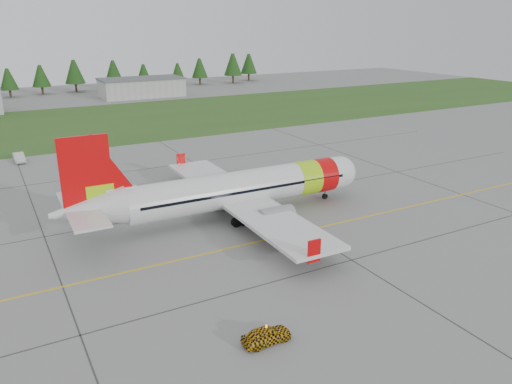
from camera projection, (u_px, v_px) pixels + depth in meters
ground at (260, 285)px, 42.98m from camera, size 320.00×320.00×0.00m
aircraft at (237, 189)px, 57.44m from camera, size 37.05×33.99×11.23m
follow_me_car at (266, 320)px, 34.75m from camera, size 1.24×1.46×3.63m
service_van at (18, 148)px, 80.29m from camera, size 1.62×1.54×4.49m
grass_strip at (80, 124)px, 110.92m from camera, size 320.00×50.00×0.03m
taxi_guideline at (221, 250)px, 49.61m from camera, size 120.00×0.25×0.02m
hangar_east at (142, 88)px, 151.35m from camera, size 24.00×12.00×5.20m
treeline at (44, 78)px, 155.71m from camera, size 160.00×8.00×10.00m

